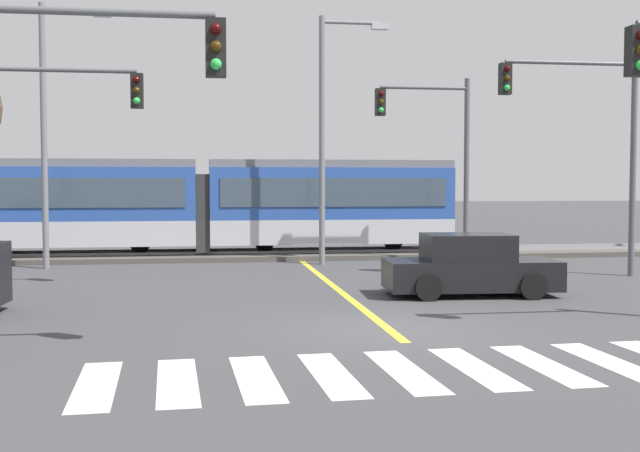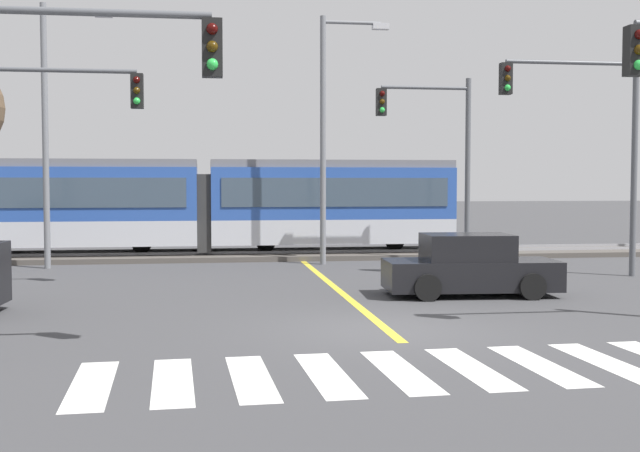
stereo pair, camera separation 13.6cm
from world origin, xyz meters
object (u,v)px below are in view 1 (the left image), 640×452
object	(u,v)px
traffic_light_near_left	(70,112)
light_rail_tram	(203,202)
traffic_light_mid_right	(590,127)
street_lamp_west	(50,118)
traffic_light_mid_left	(35,133)
traffic_light_far_right	(437,142)
sedan_crossing	(470,267)
street_lamp_centre	(329,123)

from	to	relation	value
traffic_light_near_left	light_rail_tram	bearing A→B (deg)	83.27
traffic_light_mid_right	street_lamp_west	xyz separation A→B (m)	(-16.06, 4.64, 0.43)
traffic_light_mid_right	traffic_light_mid_left	bearing A→B (deg)	-177.16
traffic_light_mid_left	traffic_light_far_right	world-z (taller)	traffic_light_far_right
light_rail_tram	traffic_light_far_right	distance (m)	8.90
traffic_light_near_left	street_lamp_west	distance (m)	14.38
sedan_crossing	traffic_light_near_left	xyz separation A→B (m)	(-8.52, -6.15, 3.16)
light_rail_tram	traffic_light_mid_left	size ratio (longest dim) A/B	3.05
traffic_light_far_right	street_lamp_centre	xyz separation A→B (m)	(-3.59, 0.68, 0.63)
light_rail_tram	street_lamp_centre	xyz separation A→B (m)	(4.23, -3.01, 2.73)
sedan_crossing	street_lamp_west	bearing A→B (deg)	145.01
light_rail_tram	street_lamp_centre	size ratio (longest dim) A/B	2.21
traffic_light_mid_left	sedan_crossing	bearing A→B (deg)	-13.16
traffic_light_mid_right	traffic_light_far_right	size ratio (longest dim) A/B	1.05
traffic_light_far_right	street_lamp_west	size ratio (longest dim) A/B	0.74
sedan_crossing	traffic_light_near_left	distance (m)	10.97
light_rail_tram	street_lamp_centre	distance (m)	5.86
light_rail_tram	traffic_light_mid_left	bearing A→B (deg)	-116.53
traffic_light_mid_left	traffic_light_far_right	size ratio (longest dim) A/B	0.97
traffic_light_mid_right	traffic_light_mid_left	world-z (taller)	traffic_light_mid_right
street_lamp_centre	traffic_light_near_left	bearing A→B (deg)	-113.87
light_rail_tram	traffic_light_near_left	world-z (taller)	traffic_light_near_left
traffic_light_mid_right	traffic_light_near_left	size ratio (longest dim) A/B	1.13
light_rail_tram	street_lamp_west	bearing A→B (deg)	-147.48
sedan_crossing	traffic_light_mid_left	xyz separation A→B (m)	(-10.73, 2.51, 3.35)
traffic_light_mid_left	street_lamp_west	world-z (taller)	street_lamp_west
traffic_light_near_left	street_lamp_centre	world-z (taller)	street_lamp_centre
street_lamp_west	traffic_light_near_left	bearing A→B (deg)	-78.78
traffic_light_mid_right	traffic_light_near_left	xyz separation A→B (m)	(-13.27, -9.43, -0.55)
sedan_crossing	traffic_light_mid_right	size ratio (longest dim) A/B	0.65
street_lamp_west	traffic_light_mid_left	bearing A→B (deg)	-83.87
traffic_light_mid_right	traffic_light_far_right	world-z (taller)	traffic_light_mid_right
light_rail_tram	street_lamp_west	world-z (taller)	street_lamp_west
light_rail_tram	traffic_light_near_left	distance (m)	17.35
traffic_light_far_right	street_lamp_centre	world-z (taller)	street_lamp_centre
sedan_crossing	street_lamp_west	world-z (taller)	street_lamp_west
traffic_light_mid_left	light_rail_tram	bearing A→B (deg)	63.47
light_rail_tram	traffic_light_mid_left	xyz separation A→B (m)	(-4.23, -8.48, 2.00)
traffic_light_mid_right	light_rail_tram	bearing A→B (deg)	145.57
street_lamp_centre	street_lamp_west	bearing A→B (deg)	-179.64
traffic_light_near_left	traffic_light_far_right	bearing A→B (deg)	53.81
traffic_light_mid_right	street_lamp_centre	bearing A→B (deg)	146.19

